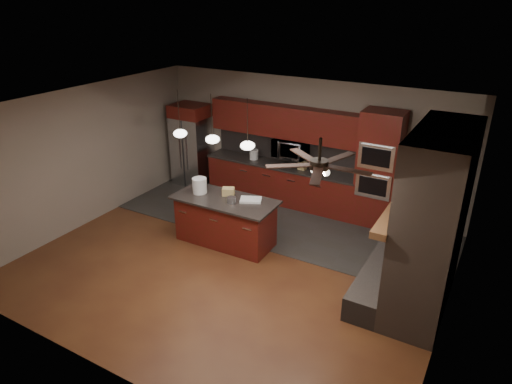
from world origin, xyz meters
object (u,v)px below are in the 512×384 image
Objects in this scene: counter_box at (302,165)px; oven_tower at (378,170)px; paint_can at (231,200)px; white_bucket at (200,186)px; cardboard_box at (228,191)px; refrigerator at (192,145)px; kitchen_island at (225,221)px; microwave at (291,148)px; counter_bucket at (254,155)px; paint_tray at (251,200)px.

oven_tower is at bearing 8.28° from counter_box.
paint_can is 0.91× the size of counter_box.
white_bucket reaches higher than counter_box.
counter_box is (0.63, 1.97, -0.00)m from cardboard_box.
kitchen_island is at bearing -42.05° from refrigerator.
microwave is at bearing 2.88° from refrigerator.
white_bucket is at bearing -49.89° from refrigerator.
paint_can is at bearing -131.67° from oven_tower.
white_bucket is 2.45m from counter_box.
microwave is 0.95m from counter_bucket.
refrigerator is at bearing 121.14° from paint_tray.
kitchen_island is 0.56m from cardboard_box.
kitchen_island is at bearing -98.71° from counter_box.
oven_tower reaches higher than refrigerator.
oven_tower is 1.20× the size of kitchen_island.
paint_tray is at bearing -87.13° from counter_box.
paint_tray is at bearing 19.54° from kitchen_island.
microwave reaches higher than paint_can.
cardboard_box is (-0.03, 0.18, 0.53)m from kitchen_island.
refrigerator is at bearing 114.98° from cardboard_box.
paint_tray is (2.82, -1.95, -0.06)m from refrigerator.
counter_bucket is at bearing 105.48° from kitchen_island.
white_bucket reaches higher than kitchen_island.
counter_bucket is at bearing 81.63° from cardboard_box.
paint_tray is 2.12× the size of counter_box.
kitchen_island is (-0.26, -2.26, -0.83)m from microwave.
counter_box is (2.95, 0.03, -0.00)m from refrigerator.
cardboard_box is 1.24× the size of counter_box.
white_bucket is (1.79, -2.12, 0.07)m from refrigerator.
refrigerator is 3.38m from paint_can.
kitchen_island is at bearing -0.60° from white_bucket.
counter_bucket is (-0.07, 2.20, -0.05)m from white_bucket.
microwave is 2.48× the size of white_bucket.
kitchen_island is 2.30m from counter_box.
counter_box is (0.34, -0.10, -0.31)m from microwave.
white_bucket is (-2.80, -2.19, -0.12)m from oven_tower.
counter_bucket reaches higher than kitchen_island.
counter_box is at bearing 61.48° from white_bucket.
counter_bucket is at bearing -176.82° from microwave.
paint_tray is 1.72× the size of cardboard_box.
counter_box is (1.17, 2.15, -0.08)m from white_bucket.
microwave is 2.36m from paint_can.
paint_can is at bearing -93.28° from counter_box.
cardboard_box reaches higher than paint_tray.
counter_bucket is at bearing -175.52° from counter_box.
kitchen_island is at bearing -135.40° from oven_tower.
oven_tower reaches higher than counter_box.
counter_bucket is (-2.87, 0.01, -0.18)m from oven_tower.
oven_tower is 3.25× the size of microwave.
refrigerator is at bearing -172.61° from counter_box.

